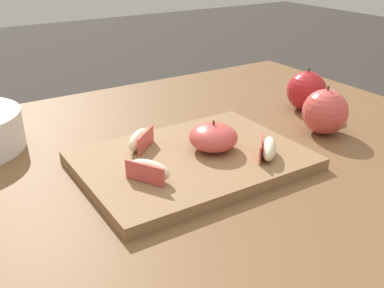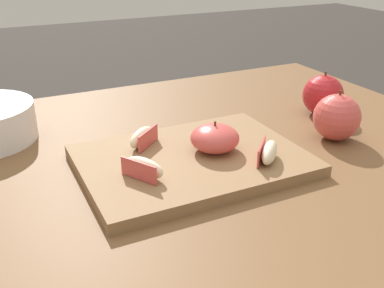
# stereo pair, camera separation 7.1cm
# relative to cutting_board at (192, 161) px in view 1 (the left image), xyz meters

# --- Properties ---
(dining_table) EXTENTS (1.29, 0.85, 0.76)m
(dining_table) POSITION_rel_cutting_board_xyz_m (-0.07, 0.04, -0.12)
(dining_table) COLOR brown
(dining_table) RESTS_ON ground_plane
(cutting_board) EXTENTS (0.36, 0.26, 0.02)m
(cutting_board) POSITION_rel_cutting_board_xyz_m (0.00, 0.00, 0.00)
(cutting_board) COLOR olive
(cutting_board) RESTS_ON dining_table
(apple_half_skin_up) EXTENTS (0.08, 0.08, 0.05)m
(apple_half_skin_up) POSITION_rel_cutting_board_xyz_m (0.04, 0.00, 0.03)
(apple_half_skin_up) COLOR #D14C47
(apple_half_skin_up) RESTS_ON cutting_board
(apple_wedge_front) EXTENTS (0.06, 0.07, 0.03)m
(apple_wedge_front) POSITION_rel_cutting_board_xyz_m (0.10, -0.07, 0.02)
(apple_wedge_front) COLOR beige
(apple_wedge_front) RESTS_ON cutting_board
(apple_wedge_middle) EXTENTS (0.05, 0.07, 0.03)m
(apple_wedge_middle) POSITION_rel_cutting_board_xyz_m (-0.09, -0.03, 0.02)
(apple_wedge_middle) COLOR beige
(apple_wedge_middle) RESTS_ON cutting_board
(apple_wedge_right) EXTENTS (0.07, 0.06, 0.03)m
(apple_wedge_right) POSITION_rel_cutting_board_xyz_m (-0.06, 0.07, 0.02)
(apple_wedge_right) COLOR beige
(apple_wedge_right) RESTS_ON cutting_board
(whole_apple_pink_lady) EXTENTS (0.09, 0.09, 0.09)m
(whole_apple_pink_lady) POSITION_rel_cutting_board_xyz_m (0.28, -0.02, 0.03)
(whole_apple_pink_lady) COLOR #D14C47
(whole_apple_pink_lady) RESTS_ON dining_table
(whole_apple_crimson) EXTENTS (0.08, 0.08, 0.09)m
(whole_apple_crimson) POSITION_rel_cutting_board_xyz_m (0.35, 0.09, 0.03)
(whole_apple_crimson) COLOR #B21E23
(whole_apple_crimson) RESTS_ON dining_table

